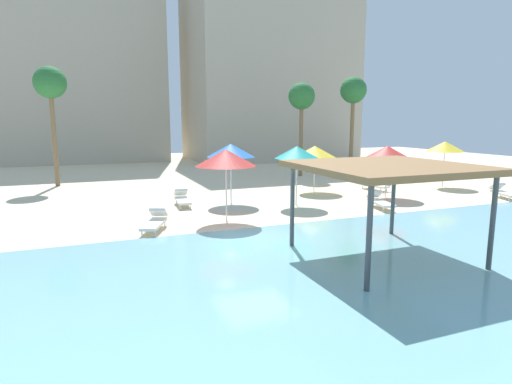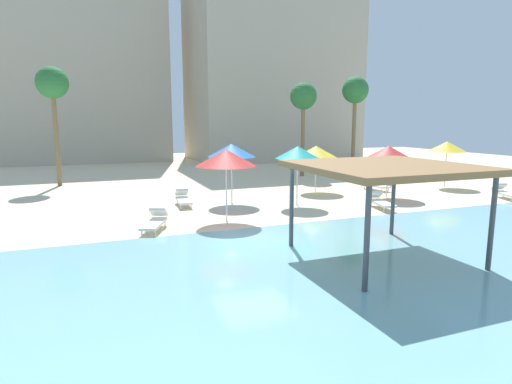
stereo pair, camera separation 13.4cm
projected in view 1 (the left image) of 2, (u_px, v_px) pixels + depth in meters
The scene contains 19 objects.
ground_plane at pixel (255, 240), 14.41m from camera, with size 80.00×80.00×0.00m, color beige.
lagoon_water at pixel (340, 299), 9.60m from camera, with size 44.00×13.50×0.04m, color #7AB7C1.
shade_pavilion at pixel (386, 170), 12.15m from camera, with size 4.66×4.66×2.79m.
beach_umbrella_blue_1 at pixel (231, 150), 20.49m from camera, with size 2.34×2.34×2.92m.
beach_umbrella_red_2 at pixel (226, 158), 16.81m from camera, with size 2.43×2.43×2.90m.
beach_umbrella_teal_4 at pixel (297, 152), 20.01m from camera, with size 2.12×2.12×2.83m.
beach_umbrella_yellow_5 at pixel (445, 147), 25.76m from camera, with size 2.22×2.22×2.77m.
beach_umbrella_yellow_6 at pixel (315, 152), 23.96m from camera, with size 2.34×2.34×2.61m.
beach_umbrella_red_7 at pixel (387, 152), 22.16m from camera, with size 2.45×2.45×2.72m.
lounge_chair_0 at pixel (373, 184), 24.95m from camera, with size 0.82×1.95×0.74m.
lounge_chair_1 at pixel (503, 192), 22.17m from camera, with size 1.19×1.99×0.74m.
lounge_chair_2 at pixel (183, 199), 20.27m from camera, with size 0.74×1.93×0.74m.
lounge_chair_4 at pixel (155, 221), 15.71m from camera, with size 1.29×1.98×0.74m.
lounge_chair_6 at pixel (379, 201), 19.70m from camera, with size 0.99×1.98×0.74m.
palm_tree_0 at pixel (50, 86), 25.38m from camera, with size 1.90×1.90×7.23m.
palm_tree_1 at pixel (353, 93), 30.62m from camera, with size 1.90×1.90×7.15m.
palm_tree_3 at pixel (302, 99), 30.21m from camera, with size 1.90×1.90×6.70m.
hotel_block_0 at pixel (68, 76), 42.58m from camera, with size 18.02×11.32×16.98m, color #B2A893.
hotel_block_1 at pixel (268, 70), 44.38m from camera, with size 16.41×10.61×18.49m, color #B2A893.
Camera 1 is at (-5.13, -12.96, 4.02)m, focal length 29.73 mm.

